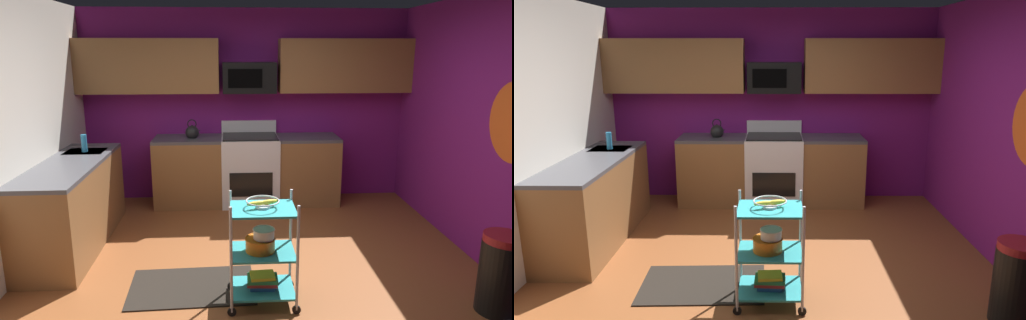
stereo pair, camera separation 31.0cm
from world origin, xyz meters
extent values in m
cube|color=brown|center=(0.00, 0.00, -0.02)|extent=(4.40, 4.80, 0.04)
cube|color=#751970|center=(0.00, 2.43, 1.30)|extent=(4.52, 0.06, 2.60)
cube|color=silver|center=(-2.23, 0.00, 1.30)|extent=(0.06, 4.80, 2.60)
cube|color=brown|center=(0.00, 2.10, 0.44)|extent=(2.47, 0.60, 0.88)
cube|color=#4C4C51|center=(0.00, 2.10, 0.90)|extent=(2.47, 0.60, 0.04)
cube|color=brown|center=(-1.90, 0.82, 0.44)|extent=(0.60, 1.97, 0.88)
cube|color=#4C4C51|center=(-1.90, 0.82, 0.90)|extent=(0.60, 1.97, 0.04)
cube|color=#B7BABC|center=(-1.90, 1.35, 0.84)|extent=(0.44, 0.36, 0.16)
cube|color=white|center=(0.04, 2.10, 0.46)|extent=(0.76, 0.64, 0.92)
cube|color=black|center=(0.04, 1.78, 0.35)|extent=(0.56, 0.01, 0.32)
cube|color=white|center=(0.04, 2.39, 1.01)|extent=(0.76, 0.06, 0.18)
cube|color=black|center=(0.04, 2.10, 0.93)|extent=(0.72, 0.60, 0.02)
cube|color=brown|center=(-1.28, 2.23, 1.85)|extent=(1.84, 0.33, 0.70)
cube|color=brown|center=(1.32, 2.23, 1.85)|extent=(1.76, 0.33, 0.70)
cube|color=black|center=(0.04, 2.21, 1.70)|extent=(0.70, 0.38, 0.40)
cube|color=black|center=(-0.02, 2.02, 1.70)|extent=(0.44, 0.01, 0.24)
cylinder|color=silver|center=(-0.24, -0.65, 0.47)|extent=(0.02, 0.02, 0.88)
cylinder|color=black|center=(-0.24, -0.65, 0.04)|extent=(0.07, 0.02, 0.07)
cylinder|color=silver|center=(0.28, -0.65, 0.47)|extent=(0.02, 0.02, 0.88)
cylinder|color=black|center=(0.28, -0.65, 0.04)|extent=(0.07, 0.02, 0.07)
cylinder|color=silver|center=(-0.24, -0.24, 0.47)|extent=(0.02, 0.02, 0.88)
cylinder|color=black|center=(-0.24, -0.24, 0.04)|extent=(0.07, 0.02, 0.07)
cylinder|color=silver|center=(0.28, -0.24, 0.47)|extent=(0.02, 0.02, 0.88)
cylinder|color=black|center=(0.28, -0.24, 0.04)|extent=(0.07, 0.02, 0.07)
cube|color=teal|center=(0.02, -0.45, 0.12)|extent=(0.52, 0.41, 0.02)
cube|color=teal|center=(0.02, -0.45, 0.45)|extent=(0.52, 0.41, 0.02)
cube|color=teal|center=(0.02, -0.45, 0.82)|extent=(0.52, 0.41, 0.02)
torus|color=silver|center=(0.02, -0.45, 0.89)|extent=(0.27, 0.27, 0.01)
cylinder|color=silver|center=(0.02, -0.45, 0.84)|extent=(0.12, 0.12, 0.02)
ellipsoid|color=yellow|center=(0.07, -0.43, 0.87)|extent=(0.17, 0.09, 0.04)
ellipsoid|color=yellow|center=(-0.03, -0.46, 0.87)|extent=(0.17, 0.09, 0.04)
cylinder|color=orange|center=(0.00, -0.45, 0.51)|extent=(0.24, 0.24, 0.11)
torus|color=orange|center=(0.00, -0.45, 0.57)|extent=(0.25, 0.25, 0.01)
cylinder|color=silver|center=(0.03, -0.46, 0.61)|extent=(0.17, 0.17, 0.08)
torus|color=silver|center=(0.03, -0.46, 0.65)|extent=(0.18, 0.18, 0.01)
cube|color=#1E4C8C|center=(0.02, -0.45, 0.15)|extent=(0.21, 0.17, 0.03)
cube|color=#B22626|center=(0.02, -0.45, 0.18)|extent=(0.26, 0.17, 0.03)
cube|color=#26723F|center=(0.02, -0.45, 0.21)|extent=(0.26, 0.17, 0.03)
cube|color=gold|center=(0.02, -0.45, 0.23)|extent=(0.21, 0.17, 0.02)
sphere|color=black|center=(-0.73, 2.10, 0.99)|extent=(0.18, 0.18, 0.18)
sphere|color=black|center=(-0.73, 2.10, 1.08)|extent=(0.03, 0.03, 0.03)
cone|color=black|center=(-0.64, 2.10, 1.01)|extent=(0.09, 0.04, 0.06)
torus|color=black|center=(-0.73, 2.10, 1.10)|extent=(0.12, 0.01, 0.12)
cylinder|color=#2D8CBF|center=(-1.89, 1.32, 1.02)|extent=(0.06, 0.06, 0.20)
cylinder|color=black|center=(1.90, -0.71, 0.30)|extent=(0.34, 0.34, 0.60)
cylinder|color=maroon|center=(1.90, -0.71, 0.63)|extent=(0.33, 0.33, 0.06)
cube|color=black|center=(-0.59, -0.18, 0.01)|extent=(1.12, 0.74, 0.01)
camera|label=1|loc=(-0.25, -3.85, 2.06)|focal=31.72mm
camera|label=2|loc=(0.06, -3.86, 2.06)|focal=31.72mm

